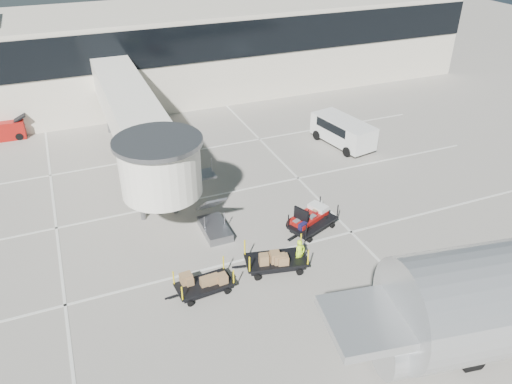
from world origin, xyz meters
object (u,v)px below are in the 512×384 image
(baggage_tug, at_px, (309,218))
(box_cart_near, at_px, (277,260))
(suitcase_cart, at_px, (312,223))
(ground_worker, at_px, (300,253))
(box_cart_far, at_px, (206,284))
(minivan, at_px, (342,129))
(belt_loader, at_px, (0,130))

(baggage_tug, relative_size, box_cart_near, 0.68)
(suitcase_cart, bearing_deg, baggage_tug, 69.44)
(ground_worker, bearing_deg, box_cart_far, 171.68)
(ground_worker, bearing_deg, box_cart_near, 160.41)
(box_cart_near, bearing_deg, minivan, 59.36)
(minivan, height_order, belt_loader, minivan)
(baggage_tug, height_order, suitcase_cart, baggage_tug)
(baggage_tug, height_order, ground_worker, ground_worker)
(box_cart_far, distance_m, minivan, 19.48)
(box_cart_far, xyz_separation_m, minivan, (15.01, 12.40, 0.74))
(suitcase_cart, distance_m, box_cart_far, 7.84)
(baggage_tug, relative_size, minivan, 0.47)
(baggage_tug, distance_m, box_cart_near, 4.40)
(box_cart_near, bearing_deg, box_cart_far, -164.71)
(box_cart_far, height_order, minivan, minivan)
(belt_loader, bearing_deg, minivan, -21.88)
(box_cart_near, height_order, ground_worker, ground_worker)
(baggage_tug, bearing_deg, minivan, 26.52)
(box_cart_far, relative_size, belt_loader, 0.84)
(belt_loader, bearing_deg, box_cart_far, -64.89)
(baggage_tug, bearing_deg, suitcase_cart, -112.31)
(ground_worker, bearing_deg, belt_loader, 113.96)
(suitcase_cart, distance_m, minivan, 12.37)
(baggage_tug, bearing_deg, belt_loader, 106.05)
(box_cart_far, height_order, belt_loader, belt_loader)
(box_cart_near, distance_m, belt_loader, 27.18)
(baggage_tug, relative_size, ground_worker, 1.64)
(suitcase_cart, distance_m, box_cart_near, 4.17)
(baggage_tug, distance_m, suitcase_cart, 0.41)
(box_cart_near, distance_m, minivan, 16.41)
(baggage_tug, relative_size, suitcase_cart, 0.74)
(box_cart_far, distance_m, ground_worker, 5.19)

